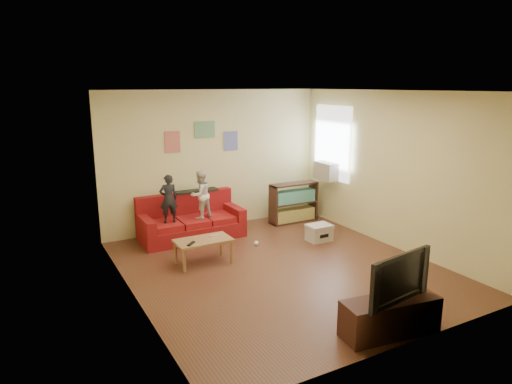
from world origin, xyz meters
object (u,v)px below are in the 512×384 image
child_a (169,199)px  television (393,276)px  bookshelf (294,205)px  sofa (191,223)px  coffee_table (203,243)px  child_b (200,195)px  tv_stand (390,317)px  file_box (319,233)px

child_a → television: 4.33m
bookshelf → television: bearing=-109.0°
sofa → coffee_table: 1.34m
coffee_table → child_b: bearing=69.8°
tv_stand → child_a: bearing=114.4°
sofa → tv_stand: sofa is taller
child_a → sofa: bearing=-154.1°
bookshelf → child_b: bearing=-178.0°
child_a → bookshelf: child_a is taller
child_a → child_b: bearing=-174.1°
tv_stand → television: television is taller
file_box → coffee_table: bearing=179.9°
child_b → television: 4.20m
sofa → tv_stand: (0.78, -4.31, -0.06)m
child_b → coffee_table: bearing=50.2°
coffee_table → television: size_ratio=0.90×
coffee_table → file_box: coffee_table is taller
coffee_table → bookshelf: (2.51, 1.22, 0.02)m
sofa → television: bearing=-79.8°
coffee_table → sofa: bearing=78.1°
sofa → bookshelf: 2.23m
sofa → file_box: bearing=-33.6°
child_b → file_box: 2.27m
tv_stand → coffee_table: bearing=117.3°
child_b → television: (0.63, -4.15, -0.12)m
sofa → child_a: 0.73m
file_box → tv_stand: tv_stand is taller
sofa → coffee_table: (-0.28, -1.31, 0.06)m
child_a → television: size_ratio=0.88×
child_b → sofa: bearing=-67.5°
child_b → coffee_table: (-0.42, -1.15, -0.49)m
child_a → file_box: size_ratio=1.98×
sofa → file_box: size_ratio=4.27×
coffee_table → television: (1.06, -3.00, 0.37)m
sofa → file_box: (1.98, -1.32, -0.12)m
television → child_a: bearing=98.0°
child_a → television: (1.23, -4.15, -0.11)m
child_a → tv_stand: (1.23, -4.15, -0.61)m
sofa → tv_stand: size_ratio=1.64×
child_b → bookshelf: size_ratio=0.86×
coffee_table → tv_stand: 3.18m
bookshelf → tv_stand: bookshelf is taller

